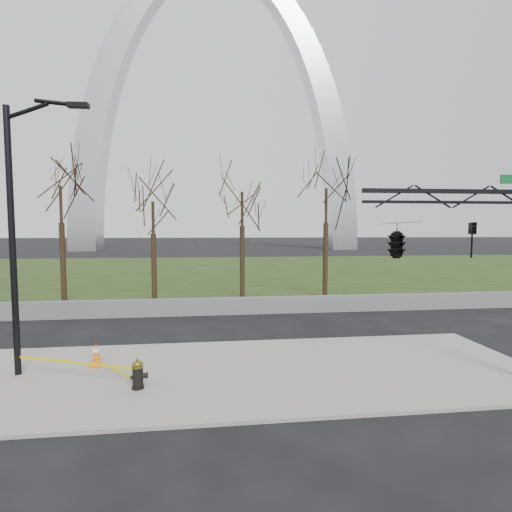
{
  "coord_description": "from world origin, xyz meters",
  "views": [
    {
      "loc": [
        -1.03,
        -10.88,
        4.39
      ],
      "look_at": [
        0.46,
        2.0,
        3.51
      ],
      "focal_mm": 25.32,
      "sensor_mm": 36.0,
      "label": 1
    }
  ],
  "objects": [
    {
      "name": "ground",
      "position": [
        0.0,
        0.0,
        0.0
      ],
      "size": [
        500.0,
        500.0,
        0.0
      ],
      "primitive_type": "plane",
      "color": "black",
      "rests_on": "ground"
    },
    {
      "name": "sidewalk",
      "position": [
        0.0,
        0.0,
        0.05
      ],
      "size": [
        18.0,
        6.0,
        0.1
      ],
      "primitive_type": "cube",
      "color": "gray",
      "rests_on": "ground"
    },
    {
      "name": "grass_strip",
      "position": [
        0.0,
        30.0,
        0.03
      ],
      "size": [
        120.0,
        40.0,
        0.06
      ],
      "primitive_type": "cube",
      "color": "black",
      "rests_on": "ground"
    },
    {
      "name": "guardrail",
      "position": [
        0.0,
        8.0,
        0.45
      ],
      "size": [
        60.0,
        0.3,
        0.9
      ],
      "primitive_type": "cube",
      "color": "#59595B",
      "rests_on": "ground"
    },
    {
      "name": "gateway_arch",
      "position": [
        0.0,
        75.0,
        32.5
      ],
      "size": [
        66.0,
        6.0,
        65.0
      ],
      "primitive_type": null,
      "color": "silver",
      "rests_on": "ground"
    },
    {
      "name": "tree_row",
      "position": [
        -7.41,
        12.0,
        3.86
      ],
      "size": [
        31.18,
        4.0,
        7.72
      ],
      "color": "black",
      "rests_on": "ground"
    },
    {
      "name": "fire_hydrant",
      "position": [
        -3.12,
        -0.96,
        0.48
      ],
      "size": [
        0.51,
        0.34,
        0.83
      ],
      "rotation": [
        0.0,
        0.0,
        0.07
      ],
      "color": "black",
      "rests_on": "sidewalk"
    },
    {
      "name": "traffic_cone",
      "position": [
        -4.79,
        0.87,
        0.47
      ],
      "size": [
        0.46,
        0.46,
        0.74
      ],
      "rotation": [
        0.0,
        0.0,
        -0.26
      ],
      "color": "#EF600C",
      "rests_on": "sidewalk"
    },
    {
      "name": "street_light",
      "position": [
        -6.69,
        0.45,
        4.69
      ],
      "size": [
        2.39,
        0.29,
        8.21
      ],
      "rotation": [
        0.0,
        0.0,
        -0.04
      ],
      "color": "black",
      "rests_on": "ground"
    },
    {
      "name": "traffic_signal_mast",
      "position": [
        4.74,
        -1.47,
        4.15
      ],
      "size": [
        5.1,
        2.5,
        6.0
      ],
      "rotation": [
        0.0,
        0.0,
        -0.04
      ],
      "color": "black",
      "rests_on": "ground"
    },
    {
      "name": "caution_tape",
      "position": [
        -4.62,
        -0.17,
        0.51
      ],
      "size": [
        3.79,
        1.83,
        0.43
      ],
      "color": "#DFBD0B",
      "rests_on": "ground"
    }
  ]
}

